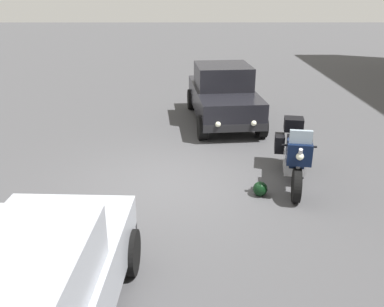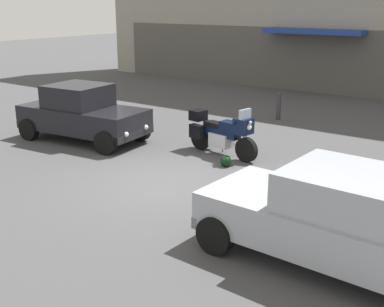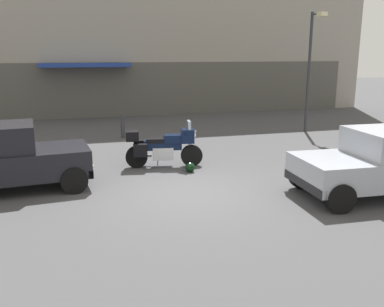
{
  "view_description": "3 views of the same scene",
  "coord_description": "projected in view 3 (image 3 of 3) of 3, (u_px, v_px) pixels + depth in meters",
  "views": [
    {
      "loc": [
        7.55,
        0.46,
        3.72
      ],
      "look_at": [
        0.05,
        0.48,
        0.7
      ],
      "focal_mm": 39.01,
      "sensor_mm": 36.0,
      "label": 1
    },
    {
      "loc": [
        6.61,
        -8.14,
        3.93
      ],
      "look_at": [
        0.37,
        0.48,
        0.64
      ],
      "focal_mm": 46.22,
      "sensor_mm": 36.0,
      "label": 2
    },
    {
      "loc": [
        -2.56,
        -9.24,
        3.28
      ],
      "look_at": [
        0.3,
        0.98,
        0.73
      ],
      "focal_mm": 39.28,
      "sensor_mm": 36.0,
      "label": 3
    }
  ],
  "objects": [
    {
      "name": "motorcycle",
      "position": [
        163.0,
        146.0,
        12.28
      ],
      "size": [
        2.25,
        0.93,
        1.36
      ],
      "rotation": [
        0.0,
        0.0,
        -0.16
      ],
      "color": "black",
      "rests_on": "ground"
    },
    {
      "name": "bollard_curbside",
      "position": [
        123.0,
        125.0,
        16.49
      ],
      "size": [
        0.16,
        0.16,
        0.98
      ],
      "color": "#333338",
      "rests_on": "ground"
    },
    {
      "name": "ground_plane",
      "position": [
        191.0,
        193.0,
        10.09
      ],
      "size": [
        80.0,
        80.0,
        0.0
      ],
      "primitive_type": "plane",
      "color": "#424244"
    },
    {
      "name": "car_hatchback_near",
      "position": [
        6.0,
        159.0,
        10.09
      ],
      "size": [
        3.99,
        2.12,
        1.64
      ],
      "rotation": [
        0.0,
        0.0,
        0.1
      ],
      "color": "black",
      "rests_on": "ground"
    },
    {
      "name": "helmet",
      "position": [
        190.0,
        167.0,
        11.84
      ],
      "size": [
        0.28,
        0.28,
        0.28
      ],
      "primitive_type": "sphere",
      "color": "black",
      "rests_on": "ground"
    },
    {
      "name": "streetlamp_curbside",
      "position": [
        311.0,
        61.0,
        17.16
      ],
      "size": [
        0.28,
        0.94,
        4.89
      ],
      "color": "#2D2D33",
      "rests_on": "ground"
    }
  ]
}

